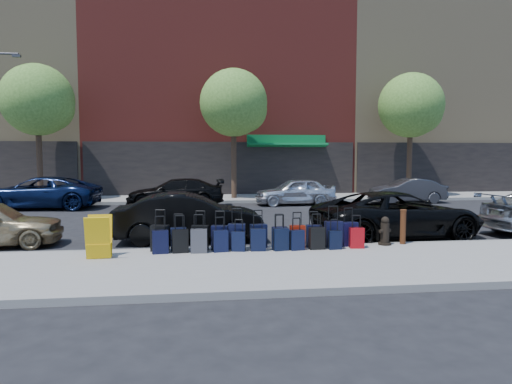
{
  "coord_description": "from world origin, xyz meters",
  "views": [
    {
      "loc": [
        -1.52,
        -16.38,
        2.55
      ],
      "look_at": [
        0.37,
        -1.5,
        1.35
      ],
      "focal_mm": 32.0,
      "sensor_mm": 36.0,
      "label": 1
    }
  ],
  "objects": [
    {
      "name": "suitcase_back_10",
      "position": [
        2.55,
        -5.09,
        0.42
      ],
      "size": [
        0.38,
        0.24,
        0.86
      ],
      "rotation": [
        0.0,
        0.0,
        -0.1
      ],
      "color": "#A20A11",
      "rests_on": "sidewalk_near"
    },
    {
      "name": "fire_hydrant",
      "position": [
        3.46,
        -4.77,
        0.5
      ],
      "size": [
        0.39,
        0.34,
        0.77
      ],
      "rotation": [
        0.0,
        0.0,
        0.43
      ],
      "color": "black",
      "rests_on": "sidewalk_near"
    },
    {
      "name": "suitcase_back_1",
      "position": [
        -1.98,
        -5.08,
        0.44
      ],
      "size": [
        0.41,
        0.27,
        0.93
      ],
      "rotation": [
        0.0,
        0.0,
        0.12
      ],
      "color": "black",
      "rests_on": "sidewalk_near"
    },
    {
      "name": "car_far_0",
      "position": [
        -9.08,
        6.53,
        0.77
      ],
      "size": [
        5.73,
        2.96,
        1.54
      ],
      "primitive_type": "imported",
      "rotation": [
        0.0,
        0.0,
        -1.64
      ],
      "color": "#0D193C",
      "rests_on": "ground"
    },
    {
      "name": "sidewalk_near",
      "position": [
        0.0,
        -6.5,
        0.07
      ],
      "size": [
        60.0,
        4.0,
        0.15
      ],
      "primitive_type": "cube",
      "color": "gray",
      "rests_on": "ground"
    },
    {
      "name": "suitcase_front_8",
      "position": [
        1.48,
        -4.81,
        0.44
      ],
      "size": [
        0.42,
        0.27,
        0.94
      ],
      "rotation": [
        0.0,
        0.0,
        -0.15
      ],
      "color": "black",
      "rests_on": "sidewalk_near"
    },
    {
      "name": "suitcase_front_5",
      "position": [
        0.02,
        -4.76,
        0.46
      ],
      "size": [
        0.45,
        0.29,
        0.99
      ],
      "rotation": [
        0.0,
        0.0,
        0.17
      ],
      "color": "black",
      "rests_on": "sidewalk_near"
    },
    {
      "name": "suitcase_back_6",
      "position": [
        0.54,
        -5.14,
        0.44
      ],
      "size": [
        0.42,
        0.29,
        0.91
      ],
      "rotation": [
        0.0,
        0.0,
        0.2
      ],
      "color": "black",
      "rests_on": "sidewalk_near"
    },
    {
      "name": "suitcase_front_2",
      "position": [
        -1.49,
        -4.77,
        0.46
      ],
      "size": [
        0.45,
        0.3,
        1.0
      ],
      "rotation": [
        0.0,
        0.0,
        -0.18
      ],
      "color": "black",
      "rests_on": "sidewalk_near"
    },
    {
      "name": "suitcase_front_0",
      "position": [
        -2.49,
        -4.82,
        0.48
      ],
      "size": [
        0.47,
        0.32,
        1.05
      ],
      "rotation": [
        0.0,
        0.0,
        -0.21
      ],
      "color": "black",
      "rests_on": "sidewalk_near"
    },
    {
      "name": "curb_far",
      "position": [
        0.0,
        7.98,
        0.07
      ],
      "size": [
        60.0,
        0.08,
        0.15
      ],
      "primitive_type": "cube",
      "color": "gray",
      "rests_on": "ground"
    },
    {
      "name": "bollard",
      "position": [
        3.99,
        -4.72,
        0.64
      ],
      "size": [
        0.17,
        0.17,
        0.94
      ],
      "color": "#38190C",
      "rests_on": "sidewalk_near"
    },
    {
      "name": "suitcase_back_9",
      "position": [
        1.94,
        -5.16,
        0.39
      ],
      "size": [
        0.34,
        0.22,
        0.78
      ],
      "rotation": [
        0.0,
        0.0,
        0.09
      ],
      "color": "black",
      "rests_on": "sidewalk_near"
    },
    {
      "name": "suitcase_back_5",
      "position": [
        -0.04,
        -5.1,
        0.43
      ],
      "size": [
        0.39,
        0.24,
        0.91
      ],
      "rotation": [
        0.0,
        0.0,
        -0.06
      ],
      "color": "black",
      "rests_on": "sidewalk_near"
    },
    {
      "name": "suitcase_back_3",
      "position": [
        -0.99,
        -5.1,
        0.42
      ],
      "size": [
        0.39,
        0.26,
        0.87
      ],
      "rotation": [
        0.0,
        0.0,
        0.14
      ],
      "color": "black",
      "rests_on": "sidewalk_near"
    },
    {
      "name": "car_near_1",
      "position": [
        -1.79,
        -2.82,
        0.72
      ],
      "size": [
        4.38,
        1.56,
        1.44
      ],
      "primitive_type": "imported",
      "rotation": [
        0.0,
        0.0,
        1.58
      ],
      "color": "black",
      "rests_on": "ground"
    },
    {
      "name": "suitcase_front_9",
      "position": [
        2.02,
        -4.82,
        0.49
      ],
      "size": [
        0.46,
        0.26,
        1.08
      ],
      "rotation": [
        0.0,
        0.0,
        0.04
      ],
      "color": "black",
      "rests_on": "sidewalk_near"
    },
    {
      "name": "suitcase_front_1",
      "position": [
        -2.03,
        -4.79,
        0.44
      ],
      "size": [
        0.39,
        0.22,
        0.93
      ],
      "rotation": [
        0.0,
        0.0,
        -0.01
      ],
      "color": "black",
      "rests_on": "sidewalk_near"
    },
    {
      "name": "suitcase_front_3",
      "position": [
        -0.99,
        -4.85,
        0.46
      ],
      "size": [
        0.45,
        0.3,
        0.99
      ],
      "rotation": [
        0.0,
        0.0,
        -0.2
      ],
      "color": "black",
      "rests_on": "sidewalk_near"
    },
    {
      "name": "car_far_2",
      "position": [
        3.44,
        6.67,
        0.7
      ],
      "size": [
        4.24,
        1.94,
        1.41
      ],
      "primitive_type": "imported",
      "rotation": [
        0.0,
        0.0,
        -1.5
      ],
      "color": "silver",
      "rests_on": "ground"
    },
    {
      "name": "building_center",
      "position": [
        0.0,
        17.99,
        9.98
      ],
      "size": [
        17.0,
        12.85,
        20.0
      ],
      "color": "maroon",
      "rests_on": "ground"
    },
    {
      "name": "suitcase_front_6",
      "position": [
        0.56,
        -4.85,
        0.43
      ],
      "size": [
        0.38,
        0.22,
        0.9
      ],
      "rotation": [
        0.0,
        0.0,
        0.04
      ],
      "color": "black",
      "rests_on": "sidewalk_near"
    },
    {
      "name": "suitcase_back_4",
      "position": [
        -0.53,
        -5.09,
        0.4
      ],
      "size": [
        0.37,
        0.26,
        0.8
      ],
      "rotation": [
        0.0,
        0.0,
        -0.21
      ],
      "color": "black",
      "rests_on": "sidewalk_near"
    },
    {
      "name": "car_far_1",
      "position": [
        -2.66,
        6.72,
        0.7
      ],
      "size": [
        4.84,
        1.97,
        1.4
      ],
      "primitive_type": "imported",
      "rotation": [
        0.0,
        0.0,
        -1.57
      ],
      "color": "black",
      "rests_on": "ground"
    },
    {
      "name": "tree_left",
      "position": [
        -9.86,
        9.5,
        5.41
      ],
      "size": [
        3.8,
        3.8,
        7.27
      ],
      "color": "black",
      "rests_on": "sidewalk_far"
    },
    {
      "name": "building_right",
      "position": [
        16.0,
        17.99,
        8.98
      ],
      "size": [
        15.0,
        12.12,
        18.0
      ],
      "color": "#947F5B",
      "rests_on": "ground"
    },
    {
      "name": "suitcase_back_2",
      "position": [
        -1.52,
        -5.15,
        0.45
      ],
      "size": [
        0.4,
        0.23,
        0.95
      ],
      "rotation": [
        0.0,
        0.0,
        -0.01
      ],
      "color": "#3E3D42",
      "rests_on": "sidewalk_near"
    },
    {
      "name": "sidewalk_far",
      "position": [
        0.0,
        10.0,
        0.07
      ],
      "size": [
        60.0,
        4.0,
        0.15
      ],
      "primitive_type": "cube",
      "color": "gray",
      "rests_on": "ground"
    },
    {
      "name": "display_rack",
      "position": [
        -3.84,
        -5.46,
        0.64
      ],
      "size": [
        0.59,
        0.64,
        0.99
      ],
      "rotation": [
        0.0,
        0.0,
        0.06
      ],
      "color": "#EDB50D",
      "rests_on": "sidewalk_near"
    },
    {
      "name": "car_far_3",
      "position": [
        9.7,
        6.96,
        0.66
      ],
      "size": [
        4.01,
        1.4,
        1.32
      ],
      "primitive_type": "imported",
      "rotation": [
        0.0,
        0.0,
        -1.57
      ],
      "color": "#38373A",
      "rests_on": "ground"
    },
    {
      "name": "tree_right",
      "position": [
        11.14,
        9.5,
        5.41
      ],
      "size": [
        3.8,
        3.8,
        7.27
      ],
      "color": "black",
      "rests_on": "sidewalk_far"
    },
    {
      "name": "ground",
      "position": [
        0.0,
        0.0,
        0.0
      ],
      "size": [
        120.0,
        120.0,
        0.0
      ],
      "primitive_type": "plane",
      "color": "black",
      "rests_on": "ground"
    },
    {
      "name": "suitcase_back_7",
      "position": [
        0.96,
        -5.15,
        0.41
      ],
      "size": [
        0.38,
        0.26,
        0.83
      ],
      "rotation": [
        0.0,
        0.0,
        0.17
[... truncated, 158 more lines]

